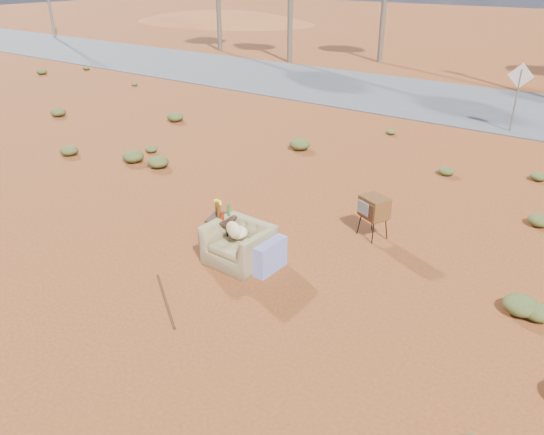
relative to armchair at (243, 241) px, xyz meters
The scene contains 9 objects.
ground 0.66m from the armchair, 68.39° to the right, with size 140.00×140.00×0.00m, color brown.
highway 14.56m from the armchair, 89.30° to the left, with size 140.00×7.00×0.04m, color #565659.
dirt_mound 44.89m from the armchair, 131.63° to the left, with size 26.00×18.00×2.00m, color #9A5625.
armchair is the anchor object (origin of this frame).
tv_unit 2.71m from the armchair, 58.90° to the left, with size 0.65×0.60×0.85m.
side_table 0.72m from the armchair, 166.88° to the left, with size 0.59×0.59×0.98m.
rusty_bar 1.77m from the armchair, 98.62° to the right, with size 0.04×0.04×1.59m, color #462512.
road_sign 11.72m from the armchair, 81.74° to the left, with size 0.78×0.06×2.19m.
scrub_patch 4.02m from the armchair, 99.28° to the left, with size 17.49×8.07×0.33m.
Camera 1 is at (5.18, -5.96, 4.91)m, focal length 35.00 mm.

